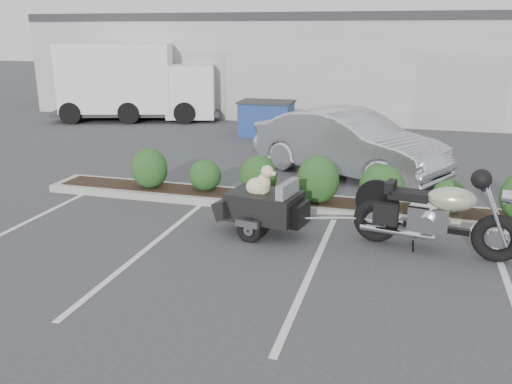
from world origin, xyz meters
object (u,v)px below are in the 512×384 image
(pet_trailer, at_px, (263,204))
(dumpster, at_px, (266,118))
(sedan, at_px, (348,143))
(delivery_truck, at_px, (137,84))
(motorcycle, at_px, (434,216))

(pet_trailer, distance_m, dumpster, 8.98)
(pet_trailer, xyz_separation_m, sedan, (0.92, 4.34, 0.26))
(pet_trailer, height_order, delivery_truck, delivery_truck)
(pet_trailer, distance_m, delivery_truck, 13.24)
(sedan, relative_size, delivery_truck, 0.72)
(motorcycle, relative_size, sedan, 0.54)
(motorcycle, xyz_separation_m, delivery_truck, (-10.72, 10.59, 0.79))
(dumpster, bearing_deg, delivery_truck, 161.14)
(pet_trailer, bearing_deg, dumpster, 114.92)
(motorcycle, bearing_deg, dumpster, 130.38)
(motorcycle, height_order, delivery_truck, delivery_truck)
(dumpster, bearing_deg, motorcycle, -60.50)
(motorcycle, distance_m, dumpster, 10.07)
(delivery_truck, bearing_deg, motorcycle, -61.23)
(sedan, distance_m, dumpster, 5.38)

